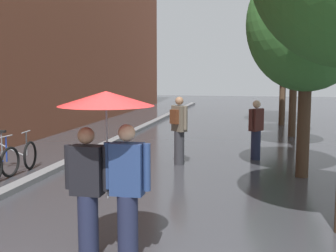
{
  "coord_description": "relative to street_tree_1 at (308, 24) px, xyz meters",
  "views": [
    {
      "loc": [
        1.56,
        -4.2,
        2.36
      ],
      "look_at": [
        -0.1,
        3.76,
        1.35
      ],
      "focal_mm": 46.16,
      "sensor_mm": 36.0,
      "label": 1
    }
  ],
  "objects": [
    {
      "name": "pedestrian_walking_far",
      "position": [
        -1.05,
        1.78,
        -2.59
      ],
      "size": [
        0.41,
        0.5,
        1.62
      ],
      "color": "#1E233D",
      "rests_on": "ground"
    },
    {
      "name": "street_tree_4",
      "position": [
        0.05,
        9.97,
        1.03
      ],
      "size": [
        3.09,
        3.09,
        6.33
      ],
      "color": "#473323",
      "rests_on": "ground"
    },
    {
      "name": "street_tree_3",
      "position": [
        0.25,
        6.46,
        0.49
      ],
      "size": [
        2.48,
        2.48,
        5.19
      ],
      "color": "#473323",
      "rests_on": "ground"
    },
    {
      "name": "street_tree_5",
      "position": [
        0.24,
        13.19,
        0.4
      ],
      "size": [
        2.68,
        2.68,
        5.4
      ],
      "color": "#473323",
      "rests_on": "ground"
    },
    {
      "name": "pedestrian_walking_midground",
      "position": [
        -2.98,
        0.72,
        -2.48
      ],
      "size": [
        0.47,
        0.46,
        1.75
      ],
      "color": "#2D2D33",
      "rests_on": "ground"
    },
    {
      "name": "couple_under_umbrella",
      "position": [
        -2.83,
        -5.06,
        -1.96
      ],
      "size": [
        1.18,
        1.18,
        2.14
      ],
      "color": "#1E233D",
      "rests_on": "ground"
    },
    {
      "name": "street_tree_2",
      "position": [
        0.3,
        3.44,
        0.63
      ],
      "size": [
        2.5,
        2.5,
        5.42
      ],
      "color": "#473323",
      "rests_on": "ground"
    },
    {
      "name": "parked_bicycle_4",
      "position": [
        -6.95,
        -0.62,
        -3.04
      ],
      "size": [
        1.15,
        0.81,
        0.96
      ],
      "color": "black",
      "rests_on": "ground"
    },
    {
      "name": "street_tree_1",
      "position": [
        0.0,
        0.0,
        0.0
      ],
      "size": [
        2.66,
        2.66,
        4.93
      ],
      "color": "#473323",
      "rests_on": "ground"
    },
    {
      "name": "kerb_strip",
      "position": [
        -5.78,
        4.16,
        -3.35
      ],
      "size": [
        0.3,
        36.0,
        0.12
      ],
      "primitive_type": "cube",
      "color": "slate",
      "rests_on": "ground"
    }
  ]
}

